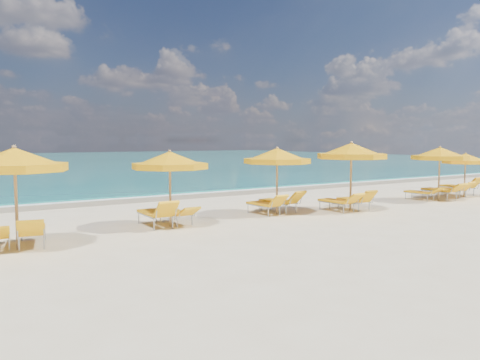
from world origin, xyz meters
TOP-DOWN VIEW (x-y plane):
  - ground_plane at (0.00, 0.00)m, footprint 120.00×120.00m
  - ocean at (0.00, 48.00)m, footprint 120.00×80.00m
  - wet_sand_band at (0.00, 7.40)m, footprint 120.00×2.60m
  - foam_line at (0.00, 8.20)m, footprint 120.00×1.20m
  - whitecap_near at (-6.00, 17.00)m, footprint 14.00×0.36m
  - whitecap_far at (8.00, 24.00)m, footprint 18.00×0.30m
  - umbrella_1 at (-7.60, -0.35)m, footprint 2.59×2.59m
  - umbrella_2 at (-3.24, 0.40)m, footprint 2.71×2.71m
  - umbrella_3 at (0.98, 0.59)m, footprint 2.59×2.59m
  - umbrella_4 at (3.76, -0.30)m, footprint 3.01×3.01m
  - umbrella_5 at (9.13, -0.34)m, footprint 2.65×2.65m
  - umbrella_6 at (11.40, -0.14)m, footprint 2.19×2.19m
  - lounger_1_right at (-7.22, -0.06)m, footprint 0.94×1.91m
  - lounger_2_left at (-3.62, 0.67)m, footprint 0.70×1.92m
  - lounger_2_right at (-2.89, 0.73)m, footprint 0.65×1.81m
  - lounger_3_left at (0.56, 0.77)m, footprint 0.68×1.74m
  - lounger_3_right at (1.34, 0.92)m, footprint 0.94×1.91m
  - lounger_4_left at (3.25, -0.14)m, footprint 0.67×1.82m
  - lounger_4_right at (4.13, -0.13)m, footprint 0.73×1.73m
  - lounger_5_left at (8.68, 0.25)m, footprint 0.64×1.72m
  - lounger_5_right at (9.66, -0.07)m, footprint 0.83×2.06m
  - lounger_6_left at (10.95, 0.19)m, footprint 0.63×1.70m
  - lounger_6_right at (11.89, 0.45)m, footprint 0.76×1.94m

SIDE VIEW (x-z plane):
  - ground_plane at x=0.00m, z-range 0.00..0.00m
  - ocean at x=0.00m, z-range -0.15..0.15m
  - wet_sand_band at x=0.00m, z-range -0.01..0.01m
  - foam_line at x=0.00m, z-range -0.01..0.01m
  - whitecap_near at x=-6.00m, z-range -0.03..0.03m
  - whitecap_far at x=8.00m, z-range -0.03..0.03m
  - lounger_5_left at x=8.68m, z-range -0.13..0.53m
  - lounger_2_right at x=-2.89m, z-range -0.13..0.55m
  - lounger_6_left at x=10.95m, z-range -0.18..0.61m
  - lounger_3_left at x=0.56m, z-range -0.19..0.62m
  - lounger_4_right at x=4.13m, z-range -0.20..0.64m
  - lounger_4_left at x=3.25m, z-range -0.17..0.62m
  - lounger_1_right at x=-7.22m, z-range -0.19..0.64m
  - lounger_3_right at x=1.34m, z-range -0.21..0.67m
  - lounger_5_right at x=9.66m, z-range -0.17..0.66m
  - lounger_2_left at x=-3.62m, z-range -0.22..0.70m
  - lounger_6_right at x=11.89m, z-range -0.23..0.72m
  - umbrella_6 at x=11.40m, z-range 0.73..2.80m
  - umbrella_2 at x=-3.24m, z-range 0.83..3.18m
  - umbrella_5 at x=9.13m, z-range 0.84..3.23m
  - umbrella_3 at x=0.98m, z-range 0.85..3.26m
  - umbrella_1 at x=-7.60m, z-range 0.89..3.40m
  - umbrella_4 at x=3.76m, z-range 0.91..3.51m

